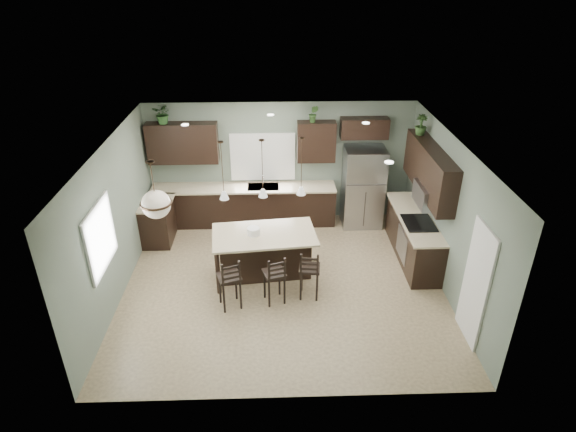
{
  "coord_description": "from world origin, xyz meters",
  "views": [
    {
      "loc": [
        -0.16,
        -7.58,
        5.5
      ],
      "look_at": [
        0.1,
        0.4,
        1.25
      ],
      "focal_mm": 30.0,
      "sensor_mm": 36.0,
      "label": 1
    }
  ],
  "objects_px": {
    "kitchen_island": "(265,254)",
    "bar_stool_right": "(309,273)",
    "bar_stool_left": "(229,282)",
    "refrigerator": "(363,187)",
    "plant_back_left": "(163,114)",
    "serving_dish": "(253,231)",
    "bar_stool_center": "(274,278)"
  },
  "relations": [
    {
      "from": "bar_stool_right",
      "to": "bar_stool_center",
      "type": "bearing_deg",
      "value": -161.64
    },
    {
      "from": "refrigerator",
      "to": "bar_stool_left",
      "type": "height_order",
      "value": "refrigerator"
    },
    {
      "from": "bar_stool_left",
      "to": "serving_dish",
      "type": "bearing_deg",
      "value": 47.59
    },
    {
      "from": "serving_dish",
      "to": "bar_stool_left",
      "type": "height_order",
      "value": "serving_dish"
    },
    {
      "from": "kitchen_island",
      "to": "plant_back_left",
      "type": "xyz_separation_m",
      "value": [
        -2.14,
        2.24,
        2.16
      ]
    },
    {
      "from": "refrigerator",
      "to": "bar_stool_right",
      "type": "bearing_deg",
      "value": -117.15
    },
    {
      "from": "serving_dish",
      "to": "bar_stool_left",
      "type": "bearing_deg",
      "value": -113.2
    },
    {
      "from": "bar_stool_center",
      "to": "serving_dish",
      "type": "bearing_deg",
      "value": 97.38
    },
    {
      "from": "serving_dish",
      "to": "bar_stool_right",
      "type": "relative_size",
      "value": 0.24
    },
    {
      "from": "refrigerator",
      "to": "bar_stool_center",
      "type": "relative_size",
      "value": 1.87
    },
    {
      "from": "bar_stool_left",
      "to": "refrigerator",
      "type": "bearing_deg",
      "value": 27.46
    },
    {
      "from": "refrigerator",
      "to": "bar_stool_center",
      "type": "distance_m",
      "value": 3.57
    },
    {
      "from": "kitchen_island",
      "to": "bar_stool_center",
      "type": "xyz_separation_m",
      "value": [
        0.18,
        -0.85,
        0.03
      ]
    },
    {
      "from": "bar_stool_right",
      "to": "plant_back_left",
      "type": "xyz_separation_m",
      "value": [
        -2.95,
        2.96,
        2.12
      ]
    },
    {
      "from": "refrigerator",
      "to": "plant_back_left",
      "type": "height_order",
      "value": "plant_back_left"
    },
    {
      "from": "kitchen_island",
      "to": "refrigerator",
      "type": "bearing_deg",
      "value": 36.37
    },
    {
      "from": "refrigerator",
      "to": "bar_stool_right",
      "type": "relative_size",
      "value": 1.84
    },
    {
      "from": "bar_stool_left",
      "to": "plant_back_left",
      "type": "distance_m",
      "value": 4.13
    },
    {
      "from": "refrigerator",
      "to": "bar_stool_left",
      "type": "xyz_separation_m",
      "value": [
        -2.84,
        -3.01,
        -0.41
      ]
    },
    {
      "from": "refrigerator",
      "to": "bar_stool_center",
      "type": "height_order",
      "value": "refrigerator"
    },
    {
      "from": "kitchen_island",
      "to": "bar_stool_right",
      "type": "distance_m",
      "value": 1.09
    },
    {
      "from": "bar_stool_left",
      "to": "kitchen_island",
      "type": "bearing_deg",
      "value": 38.8
    },
    {
      "from": "bar_stool_left",
      "to": "plant_back_left",
      "type": "relative_size",
      "value": 2.3
    },
    {
      "from": "bar_stool_center",
      "to": "plant_back_left",
      "type": "bearing_deg",
      "value": 109.6
    },
    {
      "from": "kitchen_island",
      "to": "plant_back_left",
      "type": "distance_m",
      "value": 3.77
    },
    {
      "from": "kitchen_island",
      "to": "bar_stool_right",
      "type": "height_order",
      "value": "bar_stool_right"
    },
    {
      "from": "serving_dish",
      "to": "bar_stool_right",
      "type": "height_order",
      "value": "serving_dish"
    },
    {
      "from": "serving_dish",
      "to": "bar_stool_right",
      "type": "distance_m",
      "value": 1.33
    },
    {
      "from": "refrigerator",
      "to": "kitchen_island",
      "type": "height_order",
      "value": "refrigerator"
    },
    {
      "from": "kitchen_island",
      "to": "bar_stool_left",
      "type": "xyz_separation_m",
      "value": [
        -0.61,
        -0.97,
        0.05
      ]
    },
    {
      "from": "kitchen_island",
      "to": "bar_stool_right",
      "type": "bearing_deg",
      "value": -47.37
    },
    {
      "from": "refrigerator",
      "to": "serving_dish",
      "type": "xyz_separation_m",
      "value": [
        -2.43,
        -2.06,
        0.07
      ]
    }
  ]
}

